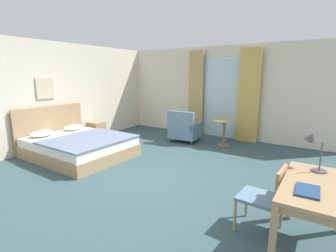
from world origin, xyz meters
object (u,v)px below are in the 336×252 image
Objects in this scene: writing_desk at (315,193)px; framed_picture at (45,88)px; desk_lamp at (313,144)px; armchair_by_window at (184,130)px; round_cafe_table at (224,127)px; nightstand at (96,130)px; bed at (78,145)px; desk_chair at (267,196)px; closed_book at (308,191)px.

writing_desk is 5.98m from framed_picture.
desk_lamp is (-0.09, 0.48, 0.39)m from writing_desk.
armchair_by_window is 1.75× the size of framed_picture.
armchair_by_window is 1.25× the size of round_cafe_table.
nightstand is 2.55m from armchair_by_window.
bed is at bearing -133.43° from round_cafe_table.
desk_chair is at bearing -61.42° from round_cafe_table.
desk_chair is 1.66× the size of framed_picture.
writing_desk is 1.74× the size of round_cafe_table.
desk_lamp is (0.39, 0.37, 0.60)m from desk_chair.
closed_book is (-0.06, -0.25, 0.11)m from writing_desk.
round_cafe_table is at bearing 118.58° from desk_chair.
desk_lamp is at bearing -53.27° from round_cafe_table.
framed_picture reaches higher than bed.
desk_chair reaches higher than round_cafe_table.
closed_book reaches higher than round_cafe_table.
desk_chair is 3.73m from round_cafe_table.
bed reaches higher than nightstand.
framed_picture is (-0.25, -1.30, 1.27)m from nightstand.
nightstand is 0.61× the size of desk_chair.
desk_lamp reaches higher than nightstand.
framed_picture is (-3.61, -2.65, 1.00)m from round_cafe_table.
bed is 1.55m from nightstand.
nightstand is 1.83m from framed_picture.
closed_book is (4.71, -0.98, 0.53)m from bed.
desk_lamp reaches higher than round_cafe_table.
armchair_by_window is (-2.87, 3.08, -0.12)m from desk_chair.
bed is at bearing -0.01° from framed_picture.
round_cafe_table is at bearing 126.73° from desk_lamp.
bed is at bearing 171.80° from desk_chair.
desk_chair is 0.64m from closed_book.
writing_desk is 1.47× the size of desk_chair.
closed_book is (5.56, -2.28, 0.53)m from nightstand.
desk_lamp reaches higher than writing_desk.
desk_chair is at bearing -136.52° from desk_lamp.
round_cafe_table is 4.59m from framed_picture.
closed_book is at bearing -22.27° from nightstand.
desk_lamp is 0.51× the size of armchair_by_window.
writing_desk is at bearing -43.61° from armchair_by_window.
round_cafe_table is at bearing 46.57° from bed.
armchair_by_window reaches higher than desk_chair.
writing_desk reaches higher than nightstand.
nightstand is 0.72× the size of round_cafe_table.
desk_lamp is 0.64× the size of round_cafe_table.
closed_book reaches higher than writing_desk.
nightstand is 1.01× the size of framed_picture.
closed_book is 0.35× the size of armchair_by_window.
framed_picture reaches higher than round_cafe_table.
bed is 3.22× the size of round_cafe_table.
framed_picture is at bearing -100.87° from nightstand.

